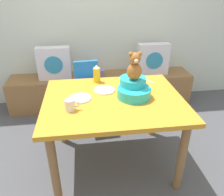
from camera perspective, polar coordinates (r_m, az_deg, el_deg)
The scene contains 15 objects.
ground_plane at distance 2.43m, azimuth 0.33°, elevation -15.71°, with size 8.00×8.00×0.00m, color #4C4C51.
back_wall at distance 3.28m, azimuth -3.50°, elevation 21.26°, with size 4.40×0.10×2.60m, color silver.
window_bench at distance 3.32m, azimuth -2.61°, elevation 2.06°, with size 2.60×0.44×0.46m, color olive.
pillow_floral_left at distance 3.15m, azimuth -14.56°, elevation 8.56°, with size 0.44×0.15×0.44m.
pillow_floral_right at distance 3.28m, azimuth 10.42°, elevation 9.73°, with size 0.44×0.15×0.44m.
book_stack at distance 3.21m, azimuth -4.00°, elevation 6.45°, with size 0.20×0.14×0.09m, color #8A73B3.
dining_table at distance 2.04m, azimuth 0.37°, elevation -2.58°, with size 1.24×0.98×0.74m.
highchair at distance 2.79m, azimuth -6.20°, elevation 3.34°, with size 0.34×0.47×0.79m.
infant_seat_teal at distance 2.01m, azimuth 5.51°, elevation 2.40°, with size 0.30×0.33×0.16m.
teddy_bear at distance 1.93m, azimuth 5.79°, elevation 7.93°, with size 0.13×0.12×0.25m.
ketchup_bottle at distance 2.29m, azimuth -3.91°, elevation 6.15°, with size 0.07×0.07×0.18m.
coffee_mug at distance 1.82m, azimuth -10.65°, elevation -1.78°, with size 0.12×0.08×0.09m.
dinner_plate_near at distance 2.00m, azimuth -8.19°, elevation -0.03°, with size 0.20×0.20×0.01m, color white.
dinner_plate_far at distance 2.13m, azimuth -1.97°, elevation 2.04°, with size 0.20×0.20×0.01m, color white.
table_fork at distance 2.37m, azimuth 8.90°, elevation 4.43°, with size 0.02×0.17×0.01m, color silver.
Camera 1 is at (-0.25, -1.74, 1.67)m, focal length 35.82 mm.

